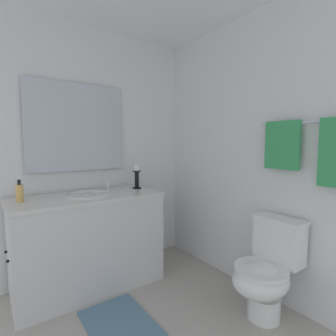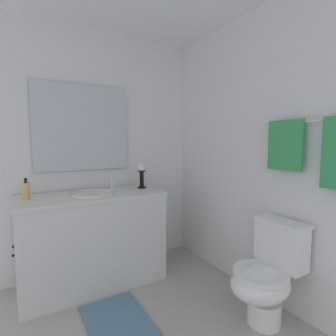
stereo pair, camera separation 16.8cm
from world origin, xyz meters
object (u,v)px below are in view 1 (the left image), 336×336
at_px(toilet, 266,271).
at_px(towel_near_vanity, 282,145).
at_px(candle_holder_tall, 137,176).
at_px(vanity_cabinet, 90,241).
at_px(towel_bar, 310,122).
at_px(soap_bottle, 20,193).
at_px(bath_mat, 120,323).
at_px(mirror, 77,127).
at_px(sink_basin, 88,199).

height_order(toilet, towel_near_vanity, towel_near_vanity).
bearing_deg(candle_holder_tall, vanity_cabinet, -83.08).
bearing_deg(towel_bar, candle_holder_tall, -156.05).
distance_m(soap_bottle, bath_mat, 1.26).
bearing_deg(towel_bar, mirror, -144.57).
height_order(candle_holder_tall, towel_bar, towel_bar).
height_order(mirror, towel_near_vanity, mirror).
relative_size(vanity_cabinet, mirror, 1.42).
distance_m(vanity_cabinet, towel_near_vanity, 1.85).
bearing_deg(toilet, soap_bottle, -130.11).
height_order(soap_bottle, towel_bar, towel_bar).
bearing_deg(vanity_cabinet, towel_bar, 40.66).
bearing_deg(towel_near_vanity, soap_bottle, -125.65).
relative_size(sink_basin, toilet, 0.54).
height_order(mirror, toilet, mirror).
height_order(mirror, candle_holder_tall, mirror).
bearing_deg(bath_mat, towel_near_vanity, 65.03).
xyz_separation_m(mirror, bath_mat, (0.91, 0.00, -1.47)).
xyz_separation_m(sink_basin, soap_bottle, (-0.04, -0.53, 0.11)).
relative_size(mirror, towel_bar, 1.18).
xyz_separation_m(soap_bottle, towel_bar, (1.39, 1.69, 0.54)).
xyz_separation_m(vanity_cabinet, candle_holder_tall, (-0.06, 0.53, 0.56)).
bearing_deg(soap_bottle, vanity_cabinet, 85.42).
bearing_deg(candle_holder_tall, sink_basin, -83.07).
distance_m(mirror, towel_bar, 2.00).
relative_size(candle_holder_tall, towel_bar, 0.32).
distance_m(sink_basin, towel_bar, 1.90).
distance_m(candle_holder_tall, toilet, 1.46).
bearing_deg(toilet, candle_holder_tall, -162.08).
relative_size(mirror, towel_near_vanity, 2.45).
height_order(mirror, bath_mat, mirror).
relative_size(soap_bottle, towel_near_vanity, 0.48).
xyz_separation_m(candle_holder_tall, bath_mat, (0.69, -0.53, -0.98)).
height_order(vanity_cabinet, bath_mat, vanity_cabinet).
height_order(sink_basin, soap_bottle, soap_bottle).
bearing_deg(soap_bottle, towel_bar, 50.48).
height_order(towel_bar, towel_near_vanity, towel_near_vanity).
xyz_separation_m(candle_holder_tall, towel_bar, (1.42, 0.63, 0.49)).
bearing_deg(bath_mat, candle_holder_tall, 142.36).
bearing_deg(mirror, towel_bar, 35.43).
relative_size(vanity_cabinet, sink_basin, 3.24).
xyz_separation_m(vanity_cabinet, towel_near_vanity, (1.16, 1.14, 0.88)).
bearing_deg(mirror, towel_near_vanity, 38.50).
height_order(vanity_cabinet, towel_bar, towel_bar).
bearing_deg(soap_bottle, toilet, 49.89).
bearing_deg(sink_basin, mirror, -179.80).
xyz_separation_m(mirror, towel_bar, (1.63, 1.16, -0.00)).
xyz_separation_m(towel_bar, towel_near_vanity, (-0.19, -0.02, -0.17)).
relative_size(mirror, bath_mat, 1.53).
relative_size(mirror, candle_holder_tall, 3.73).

